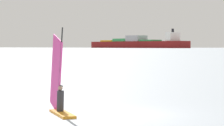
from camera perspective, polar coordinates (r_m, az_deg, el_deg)
The scene contains 3 objects.
ground_plane at distance 22.13m, azimuth 1.58°, elevation -6.05°, with size 4000.00×4000.00×0.00m, color #9EA8B2.
windsurfer at distance 22.45m, azimuth -6.30°, elevation -3.22°, with size 1.97×3.55×4.05m.
cargo_ship at distance 849.12m, azimuth 3.03°, elevation 2.33°, with size 181.01×161.24×31.77m.
Camera 1 is at (1.85, -21.83, 3.10)m, focal length 77.47 mm.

